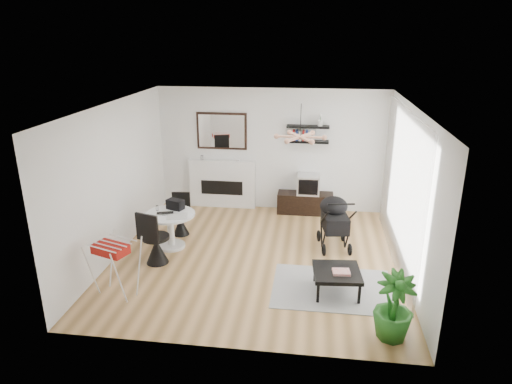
# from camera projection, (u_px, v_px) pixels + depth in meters

# --- Properties ---
(floor) EXTENTS (5.00, 5.00, 0.00)m
(floor) POSITION_uv_depth(u_px,v_px,m) (256.00, 258.00, 8.15)
(floor) COLOR olive
(floor) RESTS_ON ground
(ceiling) EXTENTS (5.00, 5.00, 0.00)m
(ceiling) POSITION_uv_depth(u_px,v_px,m) (256.00, 106.00, 7.25)
(ceiling) COLOR white
(ceiling) RESTS_ON wall_back
(wall_back) EXTENTS (5.00, 0.00, 5.00)m
(wall_back) POSITION_uv_depth(u_px,v_px,m) (271.00, 150.00, 10.04)
(wall_back) COLOR white
(wall_back) RESTS_ON floor
(wall_left) EXTENTS (0.00, 5.00, 5.00)m
(wall_left) POSITION_uv_depth(u_px,v_px,m) (116.00, 180.00, 8.01)
(wall_left) COLOR white
(wall_left) RESTS_ON floor
(wall_right) EXTENTS (0.00, 5.00, 5.00)m
(wall_right) POSITION_uv_depth(u_px,v_px,m) (409.00, 193.00, 7.39)
(wall_right) COLOR white
(wall_right) RESTS_ON floor
(sheer_curtain) EXTENTS (0.04, 3.60, 2.60)m
(sheer_curtain) POSITION_uv_depth(u_px,v_px,m) (401.00, 188.00, 7.59)
(sheer_curtain) COLOR white
(sheer_curtain) RESTS_ON wall_right
(fireplace) EXTENTS (1.50, 0.17, 2.16)m
(fireplace) POSITION_uv_depth(u_px,v_px,m) (222.00, 178.00, 10.32)
(fireplace) COLOR white
(fireplace) RESTS_ON floor
(shelf_lower) EXTENTS (0.90, 0.25, 0.04)m
(shelf_lower) POSITION_uv_depth(u_px,v_px,m) (307.00, 141.00, 9.73)
(shelf_lower) COLOR black
(shelf_lower) RESTS_ON wall_back
(shelf_upper) EXTENTS (0.90, 0.25, 0.04)m
(shelf_upper) POSITION_uv_depth(u_px,v_px,m) (308.00, 127.00, 9.63)
(shelf_upper) COLOR black
(shelf_upper) RESTS_ON wall_back
(pendant_lamp) EXTENTS (0.90, 0.90, 0.10)m
(pendant_lamp) POSITION_uv_depth(u_px,v_px,m) (300.00, 137.00, 7.63)
(pendant_lamp) COLOR tan
(pendant_lamp) RESTS_ON ceiling
(tv_console) EXTENTS (1.21, 0.42, 0.46)m
(tv_console) POSITION_uv_depth(u_px,v_px,m) (305.00, 203.00, 10.10)
(tv_console) COLOR black
(tv_console) RESTS_ON floor
(crt_tv) EXTENTS (0.49, 0.43, 0.43)m
(crt_tv) POSITION_uv_depth(u_px,v_px,m) (308.00, 184.00, 9.95)
(crt_tv) COLOR silver
(crt_tv) RESTS_ON tv_console
(dining_table) EXTENTS (0.92, 0.92, 0.67)m
(dining_table) POSITION_uv_depth(u_px,v_px,m) (171.00, 225.00, 8.40)
(dining_table) COLOR white
(dining_table) RESTS_ON floor
(laptop) EXTENTS (0.34, 0.27, 0.02)m
(laptop) POSITION_uv_depth(u_px,v_px,m) (165.00, 214.00, 8.27)
(laptop) COLOR black
(laptop) RESTS_ON dining_table
(black_bag) EXTENTS (0.35, 0.28, 0.18)m
(black_bag) POSITION_uv_depth(u_px,v_px,m) (175.00, 204.00, 8.51)
(black_bag) COLOR black
(black_bag) RESTS_ON dining_table
(newspaper) EXTENTS (0.43, 0.39, 0.01)m
(newspaper) POSITION_uv_depth(u_px,v_px,m) (177.00, 216.00, 8.19)
(newspaper) COLOR silver
(newspaper) RESTS_ON dining_table
(drinking_glass) EXTENTS (0.05, 0.05, 0.09)m
(drinking_glass) POSITION_uv_depth(u_px,v_px,m) (157.00, 208.00, 8.46)
(drinking_glass) COLOR white
(drinking_glass) RESTS_ON dining_table
(chair_far) EXTENTS (0.40, 0.41, 0.83)m
(chair_far) POSITION_uv_depth(u_px,v_px,m) (181.00, 222.00, 9.02)
(chair_far) COLOR black
(chair_far) RESTS_ON floor
(chair_near) EXTENTS (0.50, 0.52, 0.99)m
(chair_near) POSITION_uv_depth(u_px,v_px,m) (156.00, 247.00, 7.86)
(chair_near) COLOR black
(chair_near) RESTS_ON floor
(drying_rack) EXTENTS (0.74, 0.72, 0.89)m
(drying_rack) POSITION_uv_depth(u_px,v_px,m) (115.00, 267.00, 6.86)
(drying_rack) COLOR white
(drying_rack) RESTS_ON floor
(stroller) EXTENTS (0.65, 0.90, 1.05)m
(stroller) POSITION_uv_depth(u_px,v_px,m) (334.00, 224.00, 8.44)
(stroller) COLOR black
(stroller) RESTS_ON floor
(rug) EXTENTS (1.87, 1.35, 0.01)m
(rug) POSITION_uv_depth(u_px,v_px,m) (332.00, 288.00, 7.16)
(rug) COLOR #9D9D9D
(rug) RESTS_ON floor
(coffee_table) EXTENTS (0.77, 0.77, 0.36)m
(coffee_table) POSITION_uv_depth(u_px,v_px,m) (337.00, 273.00, 6.95)
(coffee_table) COLOR black
(coffee_table) RESTS_ON rug
(magazines) EXTENTS (0.28, 0.23, 0.04)m
(magazines) POSITION_uv_depth(u_px,v_px,m) (341.00, 272.00, 6.86)
(magazines) COLOR #CB3932
(magazines) RESTS_ON coffee_table
(potted_plant) EXTENTS (0.59, 0.59, 0.93)m
(potted_plant) POSITION_uv_depth(u_px,v_px,m) (394.00, 307.00, 5.87)
(potted_plant) COLOR #21631C
(potted_plant) RESTS_ON floor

